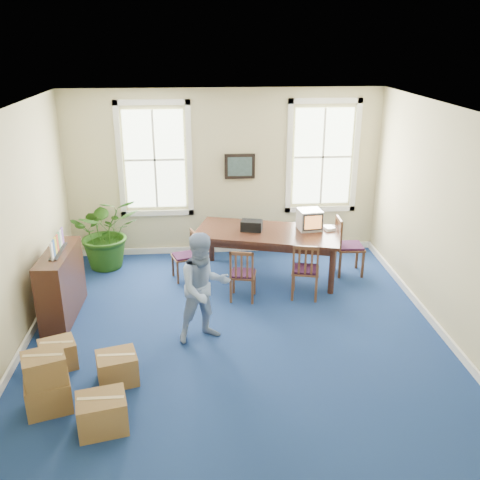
{
  "coord_description": "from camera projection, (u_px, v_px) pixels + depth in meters",
  "views": [
    {
      "loc": [
        -0.48,
        -6.76,
        4.09
      ],
      "look_at": [
        0.1,
        0.6,
        1.25
      ],
      "focal_mm": 40.0,
      "sensor_mm": 36.0,
      "label": 1
    }
  ],
  "objects": [
    {
      "name": "floor",
      "position": [
        236.0,
        335.0,
        7.79
      ],
      "size": [
        6.5,
        6.5,
        0.0
      ],
      "primitive_type": "plane",
      "color": "navy",
      "rests_on": "ground"
    },
    {
      "name": "ceiling",
      "position": [
        236.0,
        111.0,
        6.64
      ],
      "size": [
        6.5,
        6.5,
        0.0
      ],
      "primitive_type": "plane",
      "rotation": [
        3.14,
        0.0,
        0.0
      ],
      "color": "white",
      "rests_on": "ground"
    },
    {
      "name": "wall_back",
      "position": [
        224.0,
        174.0,
        10.24
      ],
      "size": [
        6.5,
        0.0,
        6.5
      ],
      "primitive_type": "plane",
      "rotation": [
        1.57,
        0.0,
        0.0
      ],
      "color": "#C8BC8C",
      "rests_on": "ground"
    },
    {
      "name": "wall_front",
      "position": [
        266.0,
        374.0,
        4.19
      ],
      "size": [
        6.5,
        0.0,
        6.5
      ],
      "primitive_type": "plane",
      "rotation": [
        -1.57,
        0.0,
        0.0
      ],
      "color": "#C8BC8C",
      "rests_on": "ground"
    },
    {
      "name": "wall_left",
      "position": [
        8.0,
        238.0,
        7.0
      ],
      "size": [
        0.0,
        6.5,
        6.5
      ],
      "primitive_type": "plane",
      "rotation": [
        1.57,
        0.0,
        1.57
      ],
      "color": "#C8BC8C",
      "rests_on": "ground"
    },
    {
      "name": "wall_right",
      "position": [
        451.0,
        226.0,
        7.44
      ],
      "size": [
        0.0,
        6.5,
        6.5
      ],
      "primitive_type": "plane",
      "rotation": [
        1.57,
        0.0,
        -1.57
      ],
      "color": "#C8BC8C",
      "rests_on": "ground"
    },
    {
      "name": "baseboard_back",
      "position": [
        225.0,
        249.0,
        10.77
      ],
      "size": [
        6.0,
        0.04,
        0.12
      ],
      "primitive_type": "cube",
      "color": "white",
      "rests_on": "ground"
    },
    {
      "name": "baseboard_left",
      "position": [
        27.0,
        340.0,
        7.55
      ],
      "size": [
        0.04,
        6.5,
        0.12
      ],
      "primitive_type": "cube",
      "color": "white",
      "rests_on": "ground"
    },
    {
      "name": "baseboard_right",
      "position": [
        434.0,
        323.0,
        7.99
      ],
      "size": [
        0.04,
        6.5,
        0.12
      ],
      "primitive_type": "cube",
      "color": "white",
      "rests_on": "ground"
    },
    {
      "name": "window_left",
      "position": [
        155.0,
        160.0,
        10.02
      ],
      "size": [
        1.4,
        0.12,
        2.2
      ],
      "primitive_type": null,
      "color": "white",
      "rests_on": "ground"
    },
    {
      "name": "window_right",
      "position": [
        323.0,
        157.0,
        10.25
      ],
      "size": [
        1.4,
        0.12,
        2.2
      ],
      "primitive_type": null,
      "color": "white",
      "rests_on": "ground"
    },
    {
      "name": "wall_picture",
      "position": [
        240.0,
        166.0,
        10.16
      ],
      "size": [
        0.58,
        0.06,
        0.48
      ],
      "primitive_type": null,
      "color": "black",
      "rests_on": "ground"
    },
    {
      "name": "conference_table",
      "position": [
        268.0,
        254.0,
        9.55
      ],
      "size": [
        2.74,
        1.8,
        0.86
      ],
      "primitive_type": null,
      "rotation": [
        0.0,
        0.0,
        -0.28
      ],
      "color": "#3D2015",
      "rests_on": "ground"
    },
    {
      "name": "crt_tv",
      "position": [
        310.0,
        219.0,
        9.44
      ],
      "size": [
        0.44,
        0.47,
        0.36
      ],
      "primitive_type": null,
      "rotation": [
        0.0,
        0.0,
        0.12
      ],
      "color": "#B7B7BC",
      "rests_on": "conference_table"
    },
    {
      "name": "game_console",
      "position": [
        329.0,
        228.0,
        9.47
      ],
      "size": [
        0.21,
        0.25,
        0.05
      ],
      "primitive_type": "cube",
      "rotation": [
        0.0,
        0.0,
        0.24
      ],
      "color": "white",
      "rests_on": "conference_table"
    },
    {
      "name": "equipment_bag",
      "position": [
        252.0,
        226.0,
        9.4
      ],
      "size": [
        0.41,
        0.32,
        0.18
      ],
      "primitive_type": "cube",
      "rotation": [
        0.0,
        0.0,
        -0.24
      ],
      "color": "black",
      "rests_on": "conference_table"
    },
    {
      "name": "chair_near_left",
      "position": [
        243.0,
        273.0,
        8.71
      ],
      "size": [
        0.48,
        0.48,
        0.91
      ],
      "primitive_type": null,
      "rotation": [
        0.0,
        0.0,
        2.94
      ],
      "color": "brown",
      "rests_on": "ground"
    },
    {
      "name": "chair_near_right",
      "position": [
        305.0,
        269.0,
        8.77
      ],
      "size": [
        0.53,
        0.53,
        0.98
      ],
      "primitive_type": null,
      "rotation": [
        0.0,
        0.0,
        2.91
      ],
      "color": "brown",
      "rests_on": "ground"
    },
    {
      "name": "chair_end_left",
      "position": [
        184.0,
        256.0,
        9.44
      ],
      "size": [
        0.49,
        0.49,
        0.87
      ],
      "primitive_type": null,
      "rotation": [
        0.0,
        0.0,
        -1.28
      ],
      "color": "brown",
      "rests_on": "ground"
    },
    {
      "name": "chair_end_right",
      "position": [
        350.0,
        246.0,
        9.63
      ],
      "size": [
        0.49,
        0.49,
        1.07
      ],
      "primitive_type": null,
      "rotation": [
        0.0,
        0.0,
        1.54
      ],
      "color": "brown",
      "rests_on": "ground"
    },
    {
      "name": "man",
      "position": [
        204.0,
        288.0,
        7.43
      ],
      "size": [
        0.94,
        0.84,
        1.6
      ],
      "primitive_type": "imported",
      "rotation": [
        0.0,
        0.0,
        0.36
      ],
      "color": "#7E97C1",
      "rests_on": "ground"
    },
    {
      "name": "credenza",
      "position": [
        61.0,
        285.0,
        8.11
      ],
      "size": [
        0.43,
        1.37,
        1.07
      ],
      "primitive_type": "cube",
      "rotation": [
        0.0,
        0.0,
        -0.03
      ],
      "color": "#3D2015",
      "rests_on": "ground"
    },
    {
      "name": "brochure_rack",
      "position": [
        57.0,
        244.0,
        7.87
      ],
      "size": [
        0.16,
        0.65,
        0.28
      ],
      "primitive_type": null,
      "rotation": [
        0.0,
        0.0,
        -0.07
      ],
      "color": "#99999E",
      "rests_on": "credenza"
    },
    {
      "name": "potted_plant",
      "position": [
        107.0,
        232.0,
        9.86
      ],
      "size": [
        1.46,
        1.34,
        1.38
      ],
      "primitive_type": "imported",
      "rotation": [
        0.0,
        0.0,
        0.24
      ],
      "color": "#1E4710",
      "rests_on": "ground"
    },
    {
      "name": "cardboard_boxes",
      "position": [
        65.0,
        375.0,
        6.22
      ],
      "size": [
        1.7,
        1.7,
        0.77
      ],
      "primitive_type": null,
      "rotation": [
        0.0,
        0.0,
        0.32
      ],
      "color": "olive",
      "rests_on": "ground"
    }
  ]
}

